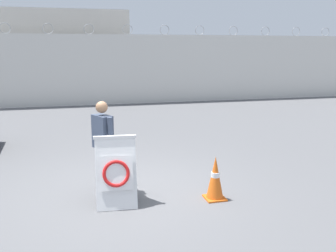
{
  "coord_description": "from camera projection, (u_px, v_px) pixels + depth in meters",
  "views": [
    {
      "loc": [
        -0.85,
        -6.58,
        2.62
      ],
      "look_at": [
        1.17,
        1.3,
        0.91
      ],
      "focal_mm": 40.0,
      "sensor_mm": 36.0,
      "label": 1
    }
  ],
  "objects": [
    {
      "name": "barricade_sign",
      "position": [
        116.0,
        170.0,
        6.31
      ],
      "size": [
        0.73,
        0.79,
        1.19
      ],
      "rotation": [
        0.0,
        0.0,
        -0.08
      ],
      "color": "white",
      "rests_on": "ground_plane"
    },
    {
      "name": "traffic_cone_near",
      "position": [
        215.0,
        178.0,
        6.54
      ],
      "size": [
        0.35,
        0.35,
        0.78
      ],
      "color": "orange",
      "rests_on": "ground_plane"
    },
    {
      "name": "building_block",
      "position": [
        65.0,
        55.0,
        21.4
      ],
      "size": [
        6.36,
        7.65,
        4.43
      ],
      "color": "beige",
      "rests_on": "ground_plane"
    },
    {
      "name": "perimeter_wall",
      "position": [
        90.0,
        70.0,
        17.22
      ],
      "size": [
        36.0,
        0.3,
        3.68
      ],
      "color": "silver",
      "rests_on": "ground_plane"
    },
    {
      "name": "security_guard",
      "position": [
        103.0,
        142.0,
        6.87
      ],
      "size": [
        0.39,
        0.67,
        1.68
      ],
      "rotation": [
        0.0,
        0.0,
        2.04
      ],
      "color": "#232838",
      "rests_on": "ground_plane"
    },
    {
      "name": "ground_plane",
      "position": [
        125.0,
        191.0,
        6.98
      ],
      "size": [
        90.0,
        90.0,
        0.0
      ],
      "primitive_type": "plane",
      "color": "#5B5B5E"
    }
  ]
}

